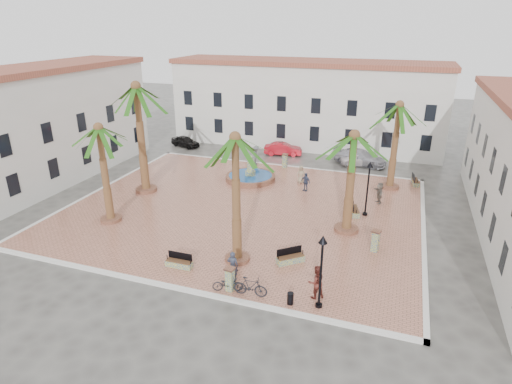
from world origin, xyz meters
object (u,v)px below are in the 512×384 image
bicycle_b (250,287)px  car_red (283,149)px  bollard_e (376,240)px  pedestrian_east (379,193)px  car_black (185,141)px  bench_ne (415,182)px  litter_bin (290,298)px  lamppost_e (368,179)px  cyclist_b (316,282)px  lamppost_s (322,260)px  bollard_n (285,161)px  palm_s (235,152)px  palm_ne (399,115)px  car_silver (360,157)px  bench_e (354,211)px  bench_se (290,259)px  fountain (250,176)px  bicycle_a (228,284)px  palm_nw (137,99)px  palm_e (353,148)px  pedestrian_north (256,155)px  pedestrian_fountain_a (301,174)px  car_white (362,159)px  bollard_se (230,279)px  pedestrian_fountain_b (306,182)px  cyclist_a (233,266)px  palm_sw (100,139)px  bench_s (179,263)px

bicycle_b → car_red: car_red is taller
bollard_e → car_red: bollard_e is taller
pedestrian_east → car_black: size_ratio=0.47×
bench_ne → litter_bin: size_ratio=2.62×
bench_ne → lamppost_e: bearing=147.5°
lamppost_e → car_red: (-10.04, 13.09, -2.29)m
bollard_e → cyclist_b: 6.45m
lamppost_s → lamppost_e: 11.97m
car_black → bollard_n: bearing=-88.7°
palm_s → palm_ne: size_ratio=1.06×
lamppost_s → car_silver: (-0.79, 24.42, -2.11)m
cyclist_b → car_black: (-20.19, 23.72, -0.46)m
cyclist_b → car_silver: bearing=-123.8°
bench_e → bollard_n: (-7.80, 8.66, 0.46)m
palm_ne → bench_se: 16.62m
fountain → bicycle_a: (4.73, -16.50, 0.12)m
palm_nw → bicycle_b: bearing=-39.5°
bicycle_a → bicycle_b: size_ratio=0.90×
palm_e → bicycle_a: size_ratio=4.32×
lamppost_s → pedestrian_north: size_ratio=2.11×
pedestrian_fountain_a → pedestrian_north: 6.56m
bench_ne → car_white: car_white is taller
bollard_se → pedestrian_fountain_b: size_ratio=0.86×
lamppost_e → car_black: bearing=149.8°
palm_e → car_silver: palm_e is taller
bench_se → car_black: size_ratio=0.45×
bench_e → pedestrian_fountain_a: (-5.32, 5.03, 0.53)m
bicycle_a → pedestrian_north: bearing=-3.9°
lamppost_s → pedestrian_east: 14.80m
pedestrian_fountain_a → pedestrian_east: bearing=-47.8°
car_silver → palm_ne: bearing=-139.1°
palm_ne → bicycle_b: size_ratio=4.14×
palm_nw → cyclist_b: bearing=-31.2°
palm_nw → cyclist_a: bearing=-39.7°
litter_bin → pedestrian_north: (-9.12, 20.80, 0.63)m
bicycle_a → palm_s: bearing=-6.6°
palm_e → bench_se: bearing=-115.5°
bollard_n → pedestrian_north: 2.99m
palm_e → pedestrian_north: palm_e is taller
fountain → cyclist_b: 18.07m
palm_nw → car_black: palm_nw is taller
palm_sw → bench_s: (7.70, -3.94, -5.77)m
fountain → bollard_n: 4.77m
palm_sw → cyclist_a: 12.94m
fountain → litter_bin: 18.40m
palm_nw → palm_ne: palm_nw is taller
fountain → bench_e: bearing=-23.9°
pedestrian_fountain_a → cyclist_b: bearing=-102.6°
bench_ne → cyclist_a: (-9.49, -19.04, 0.62)m
palm_nw → pedestrian_fountain_a: size_ratio=5.76×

